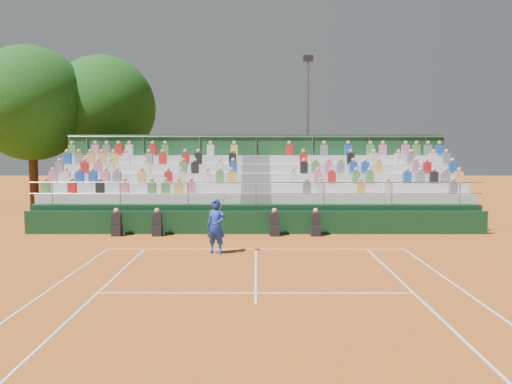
{
  "coord_description": "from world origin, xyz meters",
  "views": [
    {
      "loc": [
        0.02,
        -18.14,
        3.83
      ],
      "look_at": [
        0.0,
        3.5,
        1.8
      ],
      "focal_mm": 35.0,
      "sensor_mm": 36.0,
      "label": 1
    }
  ],
  "objects_px": {
    "tennis_player": "(216,226)",
    "tree_east": "(103,108)",
    "tree_west": "(31,104)",
    "floodlight_mast": "(308,121)"
  },
  "relations": [
    {
      "from": "tennis_player",
      "to": "tree_east",
      "type": "distance_m",
      "value": 16.76
    },
    {
      "from": "tennis_player",
      "to": "tree_east",
      "type": "xyz_separation_m",
      "value": [
        -8.07,
        13.76,
        5.14
      ]
    },
    {
      "from": "tree_west",
      "to": "floodlight_mast",
      "type": "distance_m",
      "value": 16.25
    },
    {
      "from": "tree_west",
      "to": "tree_east",
      "type": "height_order",
      "value": "tree_west"
    },
    {
      "from": "tree_west",
      "to": "tree_east",
      "type": "xyz_separation_m",
      "value": [
        3.54,
        2.1,
        -0.1
      ]
    },
    {
      "from": "tennis_player",
      "to": "tree_east",
      "type": "height_order",
      "value": "tree_east"
    },
    {
      "from": "tree_east",
      "to": "floodlight_mast",
      "type": "relative_size",
      "value": 1.01
    },
    {
      "from": "tennis_player",
      "to": "tree_west",
      "type": "height_order",
      "value": "tree_west"
    },
    {
      "from": "tennis_player",
      "to": "tree_east",
      "type": "bearing_deg",
      "value": 120.4
    },
    {
      "from": "tennis_player",
      "to": "tree_west",
      "type": "xyz_separation_m",
      "value": [
        -11.61,
        11.65,
        5.24
      ]
    }
  ]
}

